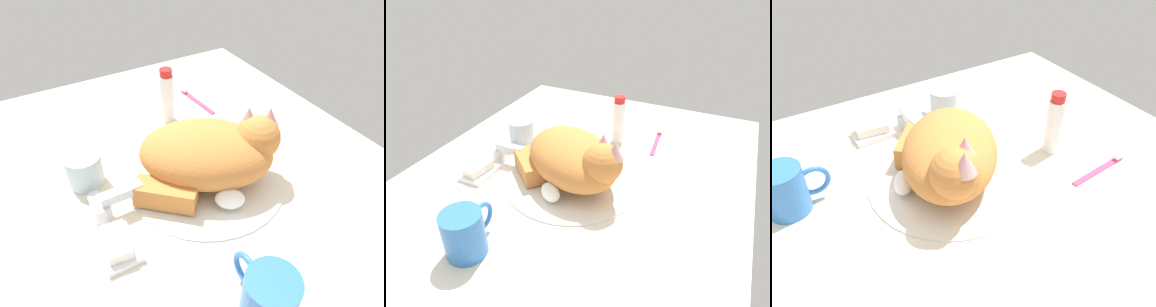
% 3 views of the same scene
% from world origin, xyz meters
% --- Properties ---
extents(ground_plane, '(1.10, 0.83, 0.03)m').
position_xyz_m(ground_plane, '(0.00, 0.00, -0.01)').
color(ground_plane, silver).
extents(sink_basin, '(0.33, 0.33, 0.01)m').
position_xyz_m(sink_basin, '(0.00, 0.00, 0.00)').
color(sink_basin, silver).
rests_on(sink_basin, ground_plane).
extents(faucet, '(0.12, 0.10, 0.06)m').
position_xyz_m(faucet, '(0.00, 0.21, 0.02)').
color(faucet, silver).
rests_on(faucet, ground_plane).
extents(cat, '(0.30, 0.33, 0.15)m').
position_xyz_m(cat, '(-0.01, -0.01, 0.07)').
color(cat, '#D17F3D').
rests_on(cat, sink_basin).
extents(coffee_mug, '(0.12, 0.08, 0.09)m').
position_xyz_m(coffee_mug, '(-0.29, 0.08, 0.05)').
color(coffee_mug, '#3372C6').
rests_on(coffee_mug, ground_plane).
extents(rinse_cup, '(0.07, 0.07, 0.07)m').
position_xyz_m(rinse_cup, '(0.11, 0.22, 0.04)').
color(rinse_cup, silver).
rests_on(rinse_cup, ground_plane).
extents(soap_dish, '(0.09, 0.06, 0.01)m').
position_xyz_m(soap_dish, '(-0.08, 0.22, 0.01)').
color(soap_dish, white).
rests_on(soap_dish, ground_plane).
extents(soap_bar, '(0.08, 0.05, 0.02)m').
position_xyz_m(soap_bar, '(-0.08, 0.22, 0.02)').
color(soap_bar, white).
rests_on(soap_bar, soap_dish).
extents(toothpaste_bottle, '(0.04, 0.04, 0.14)m').
position_xyz_m(toothpaste_bottle, '(0.24, -0.03, 0.07)').
color(toothpaste_bottle, white).
rests_on(toothpaste_bottle, ground_plane).
extents(toothbrush, '(0.15, 0.03, 0.02)m').
position_xyz_m(toothbrush, '(0.28, -0.14, 0.01)').
color(toothbrush, '#D83F72').
rests_on(toothbrush, ground_plane).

